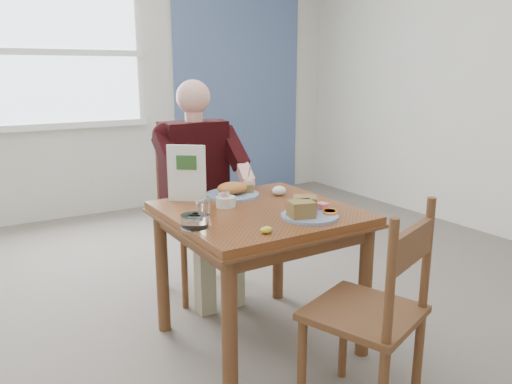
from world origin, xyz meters
TOP-DOWN VIEW (x-y plane):
  - floor at (0.00, 0.00)m, footprint 6.00×6.00m
  - wall_back at (0.00, 3.00)m, footprint 5.50×0.00m
  - accent_panel at (1.60, 2.98)m, footprint 1.60×0.02m
  - lemon_wedge at (-0.18, -0.35)m, footprint 0.07×0.05m
  - napkin at (0.25, 0.18)m, footprint 0.08×0.07m
  - metal_dish at (0.28, -0.01)m, footprint 0.12×0.12m
  - window at (-0.40, 2.97)m, footprint 1.72×0.04m
  - table at (0.00, 0.00)m, footprint 0.92×0.92m
  - chair_far at (0.00, 0.80)m, footprint 0.42×0.42m
  - chair_near at (0.08, -0.76)m, footprint 0.54×0.54m
  - diner at (0.00, 0.71)m, footprint 0.53×0.56m
  - near_plate at (0.12, -0.25)m, footprint 0.36×0.36m
  - far_plate at (0.02, 0.30)m, footprint 0.37×0.37m
  - caddy at (-0.12, 0.12)m, footprint 0.13×0.13m
  - shakers at (-0.30, 0.04)m, footprint 0.09×0.07m
  - creamer at (-0.41, -0.11)m, footprint 0.16×0.16m
  - menu at (-0.25, 0.34)m, footprint 0.17×0.14m

SIDE VIEW (x-z plane):
  - floor at x=0.00m, z-range 0.00..0.00m
  - chair_far at x=0.00m, z-range 0.00..0.95m
  - chair_near at x=0.08m, z-range 0.00..0.95m
  - table at x=0.00m, z-range 0.26..1.01m
  - metal_dish at x=0.28m, z-range 0.75..0.76m
  - lemon_wedge at x=-0.18m, z-range 0.75..0.78m
  - napkin at x=0.25m, z-range 0.75..0.80m
  - caddy at x=-0.12m, z-range 0.74..0.82m
  - creamer at x=-0.41m, z-range 0.75..0.81m
  - far_plate at x=0.02m, z-range 0.74..0.82m
  - near_plate at x=0.12m, z-range 0.74..0.83m
  - shakers at x=-0.30m, z-range 0.75..0.83m
  - diner at x=0.00m, z-range 0.12..1.50m
  - menu at x=-0.25m, z-range 0.75..1.06m
  - accent_panel at x=1.60m, z-range 0.00..2.80m
  - wall_back at x=0.00m, z-range -1.35..4.15m
  - window at x=-0.40m, z-range 0.89..2.31m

